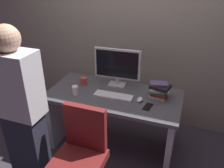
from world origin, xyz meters
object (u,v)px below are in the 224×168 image
(person_at_desk, at_px, (22,115))
(cup_by_monitor, at_px, (84,81))
(cup_near_keyboard, at_px, (75,90))
(mouse, at_px, (140,99))
(office_chair, at_px, (81,162))
(cell_phone, at_px, (148,107))
(monitor, at_px, (117,66))
(keyboard, at_px, (113,96))
(book_stack, at_px, (159,90))
(desk, at_px, (113,111))

(person_at_desk, distance_m, cup_by_monitor, 0.92)
(cup_near_keyboard, bearing_deg, person_at_desk, -105.53)
(mouse, relative_size, cup_by_monitor, 1.06)
(office_chair, height_order, cup_near_keyboard, office_chair)
(cup_near_keyboard, bearing_deg, cell_phone, 1.14)
(monitor, bearing_deg, keyboard, -79.33)
(monitor, bearing_deg, cup_near_keyboard, -134.83)
(person_at_desk, relative_size, book_stack, 6.99)
(desk, relative_size, monitor, 2.77)
(monitor, height_order, cell_phone, monitor)
(desk, bearing_deg, cup_by_monitor, 166.74)
(mouse, xyz_separation_m, cell_phone, (0.11, -0.09, -0.01))
(keyboard, xyz_separation_m, cup_by_monitor, (-0.43, 0.15, 0.04))
(person_at_desk, height_order, monitor, person_at_desk)
(office_chair, distance_m, mouse, 0.87)
(monitor, xyz_separation_m, cup_near_keyboard, (-0.37, -0.37, -0.21))
(book_stack, bearing_deg, office_chair, -121.41)
(cell_phone, bearing_deg, office_chair, -116.82)
(office_chair, bearing_deg, cup_near_keyboard, 119.90)
(person_at_desk, bearing_deg, cell_phone, 33.71)
(desk, xyz_separation_m, book_stack, (0.49, 0.10, 0.31))
(cup_near_keyboard, distance_m, book_stack, 0.92)
(person_at_desk, relative_size, keyboard, 3.81)
(cell_phone, bearing_deg, cup_near_keyboard, -169.39)
(book_stack, bearing_deg, cell_phone, -105.76)
(desk, xyz_separation_m, cup_near_keyboard, (-0.40, -0.15, 0.28))
(cup_near_keyboard, xyz_separation_m, book_stack, (0.88, 0.25, 0.04))
(office_chair, bearing_deg, person_at_desk, -176.33)
(person_at_desk, xyz_separation_m, mouse, (0.89, 0.76, -0.09))
(cup_near_keyboard, bearing_deg, monitor, 45.17)
(desk, bearing_deg, office_chair, -93.30)
(mouse, height_order, book_stack, book_stack)
(monitor, xyz_separation_m, keyboard, (0.05, -0.27, -0.25))
(person_at_desk, relative_size, cell_phone, 11.38)
(cup_near_keyboard, bearing_deg, mouse, 8.72)
(cup_near_keyboard, height_order, cell_phone, cup_near_keyboard)
(desk, bearing_deg, mouse, -7.80)
(desk, xyz_separation_m, mouse, (0.31, -0.04, 0.24))
(person_at_desk, distance_m, keyboard, 0.96)
(keyboard, distance_m, cup_by_monitor, 0.46)
(cup_near_keyboard, height_order, book_stack, book_stack)
(person_at_desk, height_order, cell_phone, person_at_desk)
(monitor, bearing_deg, desk, -81.55)
(keyboard, bearing_deg, cup_near_keyboard, -167.69)
(person_at_desk, bearing_deg, office_chair, 3.67)
(office_chair, bearing_deg, desk, 86.70)
(keyboard, xyz_separation_m, book_stack, (0.47, 0.16, 0.08))
(book_stack, bearing_deg, monitor, 167.55)
(keyboard, height_order, book_stack, book_stack)
(keyboard, bearing_deg, mouse, 1.10)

